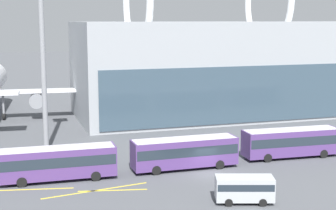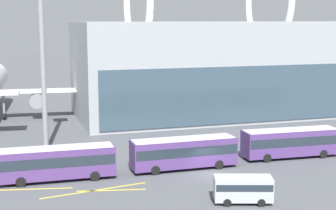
{
  "view_description": "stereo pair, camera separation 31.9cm",
  "coord_description": "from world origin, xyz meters",
  "px_view_note": "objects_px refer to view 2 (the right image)",
  "views": [
    {
      "loc": [
        -20.02,
        -48.35,
        16.02
      ],
      "look_at": [
        1.95,
        20.85,
        4.0
      ],
      "focal_mm": 55.0,
      "sensor_mm": 36.0,
      "label": 1
    },
    {
      "loc": [
        -19.71,
        -48.45,
        16.02
      ],
      "look_at": [
        1.95,
        20.85,
        4.0
      ],
      "focal_mm": 55.0,
      "sensor_mm": 36.0,
      "label": 2
    }
  ],
  "objects_px": {
    "shuttle_bus_0": "(57,161)",
    "shuttle_bus_2": "(291,141)",
    "floodlight_mast": "(42,31)",
    "airliner_at_gate_far": "(270,74)",
    "service_van_foreground": "(243,188)",
    "shuttle_bus_1": "(184,151)"
  },
  "relations": [
    {
      "from": "airliner_at_gate_far",
      "to": "floodlight_mast",
      "type": "distance_m",
      "value": 55.36
    },
    {
      "from": "shuttle_bus_0",
      "to": "shuttle_bus_1",
      "type": "xyz_separation_m",
      "value": [
        13.52,
        -0.02,
        0.0
      ]
    },
    {
      "from": "floodlight_mast",
      "to": "shuttle_bus_1",
      "type": "bearing_deg",
      "value": -41.17
    },
    {
      "from": "airliner_at_gate_far",
      "to": "shuttle_bus_1",
      "type": "relative_size",
      "value": 3.76
    },
    {
      "from": "airliner_at_gate_far",
      "to": "service_van_foreground",
      "type": "height_order",
      "value": "airliner_at_gate_far"
    },
    {
      "from": "shuttle_bus_0",
      "to": "floodlight_mast",
      "type": "xyz_separation_m",
      "value": [
        -0.25,
        12.02,
        12.74
      ]
    },
    {
      "from": "airliner_at_gate_far",
      "to": "shuttle_bus_2",
      "type": "xyz_separation_m",
      "value": [
        -18.93,
        -40.3,
        -3.29
      ]
    },
    {
      "from": "shuttle_bus_0",
      "to": "shuttle_bus_2",
      "type": "relative_size",
      "value": 1.0
    },
    {
      "from": "shuttle_bus_2",
      "to": "shuttle_bus_1",
      "type": "bearing_deg",
      "value": -174.37
    },
    {
      "from": "shuttle_bus_0",
      "to": "service_van_foreground",
      "type": "distance_m",
      "value": 19.0
    },
    {
      "from": "floodlight_mast",
      "to": "airliner_at_gate_far",
      "type": "bearing_deg",
      "value": 32.04
    },
    {
      "from": "shuttle_bus_2",
      "to": "service_van_foreground",
      "type": "distance_m",
      "value": 17.13
    },
    {
      "from": "airliner_at_gate_far",
      "to": "floodlight_mast",
      "type": "xyz_separation_m",
      "value": [
        -46.23,
        -28.94,
        9.45
      ]
    },
    {
      "from": "airliner_at_gate_far",
      "to": "shuttle_bus_1",
      "type": "bearing_deg",
      "value": 144.85
    },
    {
      "from": "airliner_at_gate_far",
      "to": "service_van_foreground",
      "type": "relative_size",
      "value": 7.9
    },
    {
      "from": "shuttle_bus_1",
      "to": "shuttle_bus_2",
      "type": "height_order",
      "value": "same"
    },
    {
      "from": "shuttle_bus_2",
      "to": "floodlight_mast",
      "type": "relative_size",
      "value": 0.48
    },
    {
      "from": "shuttle_bus_0",
      "to": "service_van_foreground",
      "type": "height_order",
      "value": "shuttle_bus_0"
    },
    {
      "from": "shuttle_bus_0",
      "to": "airliner_at_gate_far",
      "type": "bearing_deg",
      "value": 43.35
    },
    {
      "from": "shuttle_bus_0",
      "to": "shuttle_bus_1",
      "type": "relative_size",
      "value": 1.01
    },
    {
      "from": "shuttle_bus_2",
      "to": "floodlight_mast",
      "type": "xyz_separation_m",
      "value": [
        -27.3,
        11.36,
        12.74
      ]
    },
    {
      "from": "airliner_at_gate_far",
      "to": "shuttle_bus_0",
      "type": "xyz_separation_m",
      "value": [
        -45.98,
        -40.96,
        -3.29
      ]
    }
  ]
}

